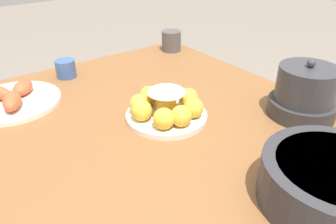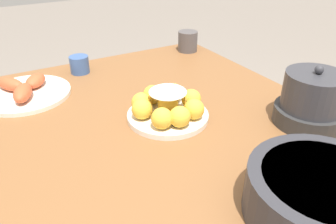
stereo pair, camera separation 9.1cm
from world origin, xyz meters
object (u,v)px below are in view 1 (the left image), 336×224
cup_near (66,69)px  warming_pot (304,93)px  cup_far (171,41)px  dining_table (170,159)px  serving_bowl (334,183)px  seafood_platter (12,99)px  cake_plate (166,107)px

cup_near → warming_pot: 0.82m
cup_far → warming_pot: bearing=-3.3°
cup_far → warming_pot: (0.69, -0.04, 0.03)m
dining_table → cup_near: (-0.53, -0.09, 0.13)m
serving_bowl → warming_pot: warming_pot is taller
warming_pot → cup_near: bearing=-146.4°
dining_table → cup_near: cup_near is taller
serving_bowl → seafood_platter: size_ratio=0.99×
cake_plate → serving_bowl: size_ratio=0.83×
dining_table → seafood_platter: 0.53m
cake_plate → cup_near: bearing=-165.6°
serving_bowl → warming_pot: bearing=132.9°
dining_table → cake_plate: (-0.06, 0.03, 0.13)m
seafood_platter → cup_near: (-0.11, 0.22, 0.01)m
cake_plate → warming_pot: bearing=56.8°
cup_far → serving_bowl: bearing=-18.0°
warming_pot → cake_plate: bearing=-123.2°
serving_bowl → cup_far: serving_bowl is taller
cake_plate → serving_bowl: (0.47, 0.07, 0.01)m
serving_bowl → cup_near: (-0.93, -0.19, -0.02)m
cup_near → cup_far: (-0.01, 0.49, 0.01)m
warming_pot → serving_bowl: bearing=-47.1°
serving_bowl → seafood_platter: (-0.83, -0.41, -0.03)m
cup_far → warming_pot: 0.70m
cake_plate → cup_near: size_ratio=3.30×
seafood_platter → cup_near: cup_near is taller
dining_table → warming_pot: warming_pot is taller
cake_plate → serving_bowl: same height
serving_bowl → cake_plate: bearing=-171.6°
dining_table → cup_far: cup_far is taller
cake_plate → cup_far: cake_plate is taller
dining_table → serving_bowl: serving_bowl is taller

